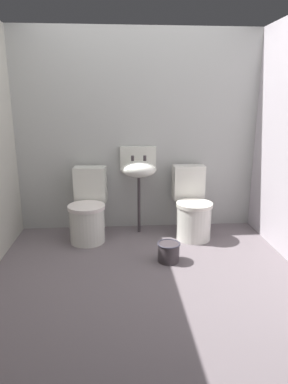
{
  "coord_description": "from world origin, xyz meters",
  "views": [
    {
      "loc": [
        -0.22,
        -2.66,
        1.52
      ],
      "look_at": [
        0.0,
        0.32,
        0.7
      ],
      "focal_mm": 31.8,
      "sensor_mm": 36.0,
      "label": 1
    }
  ],
  "objects_px": {
    "toilet_left": "(88,211)",
    "bucket": "(169,252)",
    "toilet_right": "(192,209)",
    "sink": "(139,169)"
  },
  "relations": [
    {
      "from": "toilet_left",
      "to": "bucket",
      "type": "bearing_deg",
      "value": 148.01
    },
    {
      "from": "sink",
      "to": "bucket",
      "type": "height_order",
      "value": "sink"
    },
    {
      "from": "toilet_left",
      "to": "bucket",
      "type": "distance_m",
      "value": 1.05
    },
    {
      "from": "toilet_right",
      "to": "bucket",
      "type": "xyz_separation_m",
      "value": [
        -0.35,
        -0.62,
        -0.22
      ]
    },
    {
      "from": "toilet_right",
      "to": "toilet_left",
      "type": "bearing_deg",
      "value": -2.71
    },
    {
      "from": "toilet_left",
      "to": "bucket",
      "type": "height_order",
      "value": "toilet_left"
    },
    {
      "from": "toilet_left",
      "to": "sink",
      "type": "distance_m",
      "value": 0.74
    },
    {
      "from": "toilet_right",
      "to": "bucket",
      "type": "distance_m",
      "value": 0.75
    },
    {
      "from": "toilet_left",
      "to": "toilet_right",
      "type": "height_order",
      "value": "same"
    },
    {
      "from": "toilet_left",
      "to": "toilet_right",
      "type": "bearing_deg",
      "value": -174.63
    }
  ]
}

